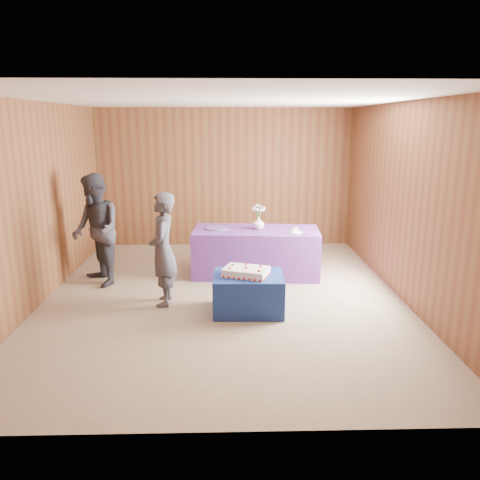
{
  "coord_description": "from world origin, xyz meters",
  "views": [
    {
      "loc": [
        0.06,
        -6.27,
        2.42
      ],
      "look_at": [
        0.23,
        0.1,
        0.81
      ],
      "focal_mm": 35.0,
      "sensor_mm": 36.0,
      "label": 1
    }
  ],
  "objects_px": {
    "guest_left": "(163,250)",
    "guest_right": "(96,230)",
    "vase": "(258,223)",
    "serving_table": "(256,252)",
    "sheet_cake": "(246,272)",
    "cake_table": "(248,293)"
  },
  "relations": [
    {
      "from": "guest_left",
      "to": "guest_right",
      "type": "distance_m",
      "value": 1.38
    },
    {
      "from": "guest_left",
      "to": "vase",
      "type": "bearing_deg",
      "value": 131.14
    },
    {
      "from": "cake_table",
      "to": "serving_table",
      "type": "relative_size",
      "value": 0.45
    },
    {
      "from": "serving_table",
      "to": "cake_table",
      "type": "bearing_deg",
      "value": -92.42
    },
    {
      "from": "sheet_cake",
      "to": "vase",
      "type": "bearing_deg",
      "value": 100.58
    },
    {
      "from": "cake_table",
      "to": "serving_table",
      "type": "xyz_separation_m",
      "value": [
        0.19,
        1.55,
        0.12
      ]
    },
    {
      "from": "cake_table",
      "to": "guest_right",
      "type": "xyz_separation_m",
      "value": [
        -2.24,
        1.12,
        0.6
      ]
    },
    {
      "from": "vase",
      "to": "guest_right",
      "type": "relative_size",
      "value": 0.12
    },
    {
      "from": "serving_table",
      "to": "sheet_cake",
      "type": "relative_size",
      "value": 2.97
    },
    {
      "from": "sheet_cake",
      "to": "vase",
      "type": "xyz_separation_m",
      "value": [
        0.26,
        1.6,
        0.3
      ]
    },
    {
      "from": "cake_table",
      "to": "sheet_cake",
      "type": "relative_size",
      "value": 1.34
    },
    {
      "from": "serving_table",
      "to": "guest_right",
      "type": "distance_m",
      "value": 2.51
    },
    {
      "from": "cake_table",
      "to": "guest_left",
      "type": "bearing_deg",
      "value": 166.8
    },
    {
      "from": "sheet_cake",
      "to": "guest_right",
      "type": "bearing_deg",
      "value": 172.44
    },
    {
      "from": "serving_table",
      "to": "sheet_cake",
      "type": "bearing_deg",
      "value": -93.51
    },
    {
      "from": "serving_table",
      "to": "vase",
      "type": "distance_m",
      "value": 0.48
    },
    {
      "from": "guest_left",
      "to": "guest_right",
      "type": "xyz_separation_m",
      "value": [
        -1.1,
        0.83,
        0.08
      ]
    },
    {
      "from": "vase",
      "to": "guest_left",
      "type": "bearing_deg",
      "value": -136.58
    },
    {
      "from": "cake_table",
      "to": "sheet_cake",
      "type": "bearing_deg",
      "value": -148.52
    },
    {
      "from": "sheet_cake",
      "to": "guest_left",
      "type": "distance_m",
      "value": 1.16
    },
    {
      "from": "vase",
      "to": "guest_right",
      "type": "distance_m",
      "value": 2.51
    },
    {
      "from": "cake_table",
      "to": "guest_right",
      "type": "height_order",
      "value": "guest_right"
    }
  ]
}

